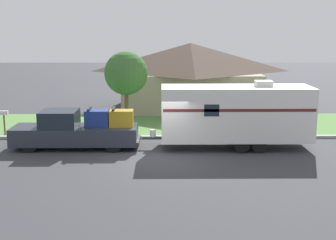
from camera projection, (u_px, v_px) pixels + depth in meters
ground_plane at (161, 157)px, 21.48m from camera, size 120.00×120.00×0.00m
curb_strip at (162, 137)px, 25.15m from camera, size 80.00×0.30×0.14m
lawn_strip at (162, 124)px, 28.74m from camera, size 80.00×7.00×0.03m
house_across_street at (190, 74)px, 34.64m from camera, size 10.44×8.23×4.76m
pickup_truck at (76, 131)px, 22.96m from camera, size 6.22×1.93×2.01m
travel_trailer at (236, 113)px, 22.88m from camera, size 8.23×2.34×3.33m
mailbox at (4, 117)px, 25.61m from camera, size 0.48×0.20×1.38m
tree_in_yard at (126, 73)px, 28.18m from camera, size 2.63×2.63×4.47m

